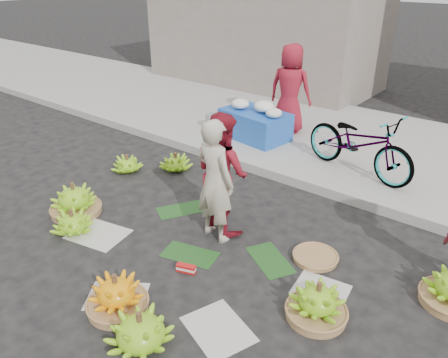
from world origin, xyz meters
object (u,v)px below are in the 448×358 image
Objects in this scene: banana_bunch_4 at (317,303)px; flower_table at (255,123)px; vendor_cream at (215,181)px; banana_bunch_0 at (75,200)px; bicycle at (359,143)px.

flower_table is at bearing 132.19° from banana_bunch_4.
banana_bunch_4 is 1.83m from vendor_cream.
banana_bunch_0 is at bearing 30.06° from vendor_cream.
vendor_cream is 1.15× the size of flower_table.
banana_bunch_0 is 0.44× the size of vendor_cream.
flower_table reaches higher than banana_bunch_0.
banana_bunch_0 is 2.08m from vendor_cream.
flower_table reaches higher than banana_bunch_4.
banana_bunch_4 is at bearing -149.81° from bicycle.
banana_bunch_0 reaches higher than banana_bunch_4.
flower_table is (-1.40, 2.89, -0.35)m from vendor_cream.
bicycle is at bearing 106.95° from banana_bunch_4.
banana_bunch_0 is 0.51× the size of flower_table.
bicycle is (0.71, 2.62, -0.15)m from vendor_cream.
bicycle is (2.12, -0.27, 0.20)m from flower_table.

